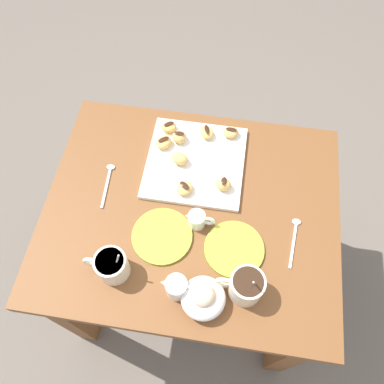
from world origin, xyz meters
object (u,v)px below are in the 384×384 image
object	(u,v)px
pastry_plate_square	(195,162)
coffee_mug_cream_left	(246,286)
cream_pitcher_white	(176,287)
beignet_5	(223,184)
beignet_2	(164,142)
beignet_7	(231,132)
saucer_lime_left	(162,236)
beignet_3	(180,158)
dining_table	(191,227)
chocolate_sauce_pitcher	(197,219)
ice_cream_bowl	(203,298)
beignet_6	(169,127)
saucer_lime_right	(234,249)
beignet_1	(207,133)
beignet_4	(179,137)
beignet_0	(185,188)
coffee_mug_cream_right	(111,265)

from	to	relation	value
pastry_plate_square	coffee_mug_cream_left	distance (m)	0.44
cream_pitcher_white	beignet_5	bearing A→B (deg)	-104.91
beignet_2	beignet_7	distance (m)	0.23
saucer_lime_left	beignet_3	xyz separation A→B (m)	(-0.01, -0.26, 0.03)
dining_table	chocolate_sauce_pitcher	xyz separation A→B (m)	(-0.03, 0.04, 0.17)
pastry_plate_square	beignet_5	xyz separation A→B (m)	(-0.10, 0.08, 0.03)
beignet_5	beignet_7	world-z (taller)	beignet_5
ice_cream_bowl	beignet_6	bearing A→B (deg)	-70.50
saucer_lime_right	beignet_6	distance (m)	0.47
coffee_mug_cream_left	beignet_1	xyz separation A→B (m)	(0.17, -0.50, -0.02)
dining_table	beignet_4	xyz separation A→B (m)	(0.08, -0.24, 0.18)
beignet_0	saucer_lime_left	bearing A→B (deg)	74.87
cream_pitcher_white	coffee_mug_cream_left	bearing A→B (deg)	-170.96
ice_cream_bowl	cream_pitcher_white	bearing A→B (deg)	-12.46
beignet_5	coffee_mug_cream_left	bearing A→B (deg)	107.04
beignet_3	beignet_5	size ratio (longest dim) A/B	1.14
pastry_plate_square	beignet_0	xyz separation A→B (m)	(0.02, 0.11, 0.02)
dining_table	saucer_lime_left	world-z (taller)	saucer_lime_left
saucer_lime_left	saucer_lime_right	bearing A→B (deg)	178.12
beignet_5	beignet_4	bearing A→B (deg)	-43.55
beignet_6	dining_table	bearing A→B (deg)	113.18
dining_table	cream_pitcher_white	size ratio (longest dim) A/B	8.69
beignet_7	beignet_2	bearing A→B (deg)	19.45
beignet_4	beignet_5	world-z (taller)	beignet_5
saucer_lime_left	saucer_lime_right	xyz separation A→B (m)	(-0.22, 0.01, 0.00)
saucer_lime_left	beignet_7	bearing A→B (deg)	-112.33
ice_cream_bowl	chocolate_sauce_pitcher	world-z (taller)	ice_cream_bowl
cream_pitcher_white	beignet_0	distance (m)	0.31
beignet_6	beignet_7	world-z (taller)	same
ice_cream_bowl	beignet_4	distance (m)	0.53
dining_table	beignet_6	size ratio (longest dim) A/B	17.83
coffee_mug_cream_right	beignet_1	distance (m)	0.54
beignet_2	beignet_1	bearing A→B (deg)	-155.17
coffee_mug_cream_right	beignet_6	size ratio (longest dim) A/B	2.59
beignet_1	beignet_4	world-z (taller)	beignet_4
coffee_mug_cream_right	saucer_lime_right	world-z (taller)	coffee_mug_cream_right
cream_pitcher_white	beignet_7	bearing A→B (deg)	-99.50
ice_cream_bowl	beignet_7	distance (m)	0.56
chocolate_sauce_pitcher	beignet_7	bearing A→B (deg)	-100.96
beignet_6	saucer_lime_right	bearing A→B (deg)	124.16
beignet_3	dining_table	bearing A→B (deg)	111.36
beignet_5	saucer_lime_right	bearing A→B (deg)	106.14
saucer_lime_right	beignet_7	distance (m)	0.40
dining_table	beignet_1	distance (m)	0.33
ice_cream_bowl	beignet_1	world-z (taller)	ice_cream_bowl
beignet_0	chocolate_sauce_pitcher	bearing A→B (deg)	118.67
saucer_lime_left	beignet_7	world-z (taller)	beignet_7
beignet_5	dining_table	bearing A→B (deg)	43.24
chocolate_sauce_pitcher	beignet_2	size ratio (longest dim) A/B	1.68
saucer_lime_right	beignet_2	xyz separation A→B (m)	(0.27, -0.32, 0.03)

